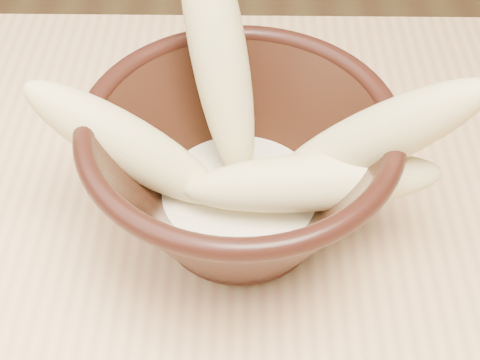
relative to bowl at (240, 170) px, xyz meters
name	(u,v)px	position (x,y,z in m)	size (l,w,h in m)	color
bowl	(240,170)	(0.00, 0.00, 0.00)	(0.20, 0.20, 0.11)	black
milk_puddle	(240,197)	(0.00, 0.00, -0.03)	(0.11, 0.11, 0.02)	beige
banana_upright	(218,49)	(-0.01, 0.05, 0.06)	(0.04, 0.04, 0.18)	#D7CC7F
banana_left	(129,146)	(-0.07, 0.00, 0.02)	(0.04, 0.04, 0.14)	#D7CC7F
banana_right	(370,141)	(0.08, -0.01, 0.03)	(0.04, 0.04, 0.16)	#D7CC7F
banana_across	(310,182)	(0.04, -0.02, 0.01)	(0.04, 0.04, 0.16)	#D7CC7F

